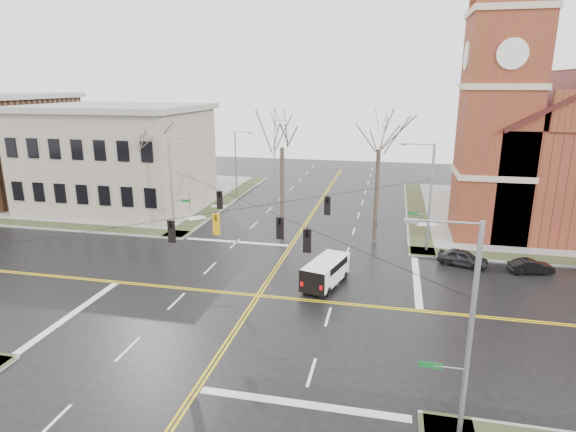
% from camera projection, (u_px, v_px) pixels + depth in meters
% --- Properties ---
extents(ground, '(120.00, 120.00, 0.00)m').
position_uv_depth(ground, '(258.00, 296.00, 32.28)').
color(ground, black).
rests_on(ground, ground).
extents(sidewalks, '(80.00, 80.00, 0.17)m').
position_uv_depth(sidewalks, '(258.00, 295.00, 32.26)').
color(sidewalks, gray).
rests_on(sidewalks, ground).
extents(road_markings, '(100.00, 100.00, 0.01)m').
position_uv_depth(road_markings, '(258.00, 295.00, 32.28)').
color(road_markings, gold).
rests_on(road_markings, ground).
extents(church, '(24.28, 27.48, 27.50)m').
position_uv_depth(church, '(562.00, 138.00, 48.23)').
color(church, brown).
rests_on(church, ground).
extents(civic_building_a, '(18.00, 14.00, 11.00)m').
position_uv_depth(civic_building_a, '(118.00, 159.00, 54.21)').
color(civic_building_a, gray).
rests_on(civic_building_a, ground).
extents(signal_pole_ne, '(2.75, 0.22, 9.00)m').
position_uv_depth(signal_pole_ne, '(428.00, 195.00, 39.44)').
color(signal_pole_ne, gray).
rests_on(signal_pole_ne, ground).
extents(signal_pole_nw, '(2.75, 0.22, 9.00)m').
position_uv_depth(signal_pole_nw, '(173.00, 183.00, 44.14)').
color(signal_pole_nw, gray).
rests_on(signal_pole_nw, ground).
extents(signal_pole_se, '(2.75, 0.22, 9.00)m').
position_uv_depth(signal_pole_se, '(466.00, 330.00, 17.79)').
color(signal_pole_se, gray).
rests_on(signal_pole_se, ground).
extents(span_wires, '(23.02, 23.02, 0.03)m').
position_uv_depth(span_wires, '(257.00, 206.00, 30.63)').
color(span_wires, black).
rests_on(span_wires, ground).
extents(traffic_signals, '(8.21, 8.26, 1.30)m').
position_uv_depth(traffic_signals, '(254.00, 220.00, 30.20)').
color(traffic_signals, black).
rests_on(traffic_signals, ground).
extents(streetlight_north_a, '(2.30, 0.20, 8.00)m').
position_uv_depth(streetlight_north_a, '(237.00, 161.00, 59.66)').
color(streetlight_north_a, gray).
rests_on(streetlight_north_a, ground).
extents(streetlight_north_b, '(2.30, 0.20, 8.00)m').
position_uv_depth(streetlight_north_b, '(275.00, 142.00, 78.49)').
color(streetlight_north_b, gray).
rests_on(streetlight_north_b, ground).
extents(cargo_van, '(3.05, 5.11, 1.83)m').
position_uv_depth(cargo_van, '(327.00, 270.00, 33.82)').
color(cargo_van, white).
rests_on(cargo_van, ground).
extents(parked_car_a, '(4.06, 2.60, 1.29)m').
position_uv_depth(parked_car_a, '(463.00, 258.00, 37.47)').
color(parked_car_a, black).
rests_on(parked_car_a, ground).
extents(parked_car_b, '(3.40, 1.84, 1.06)m').
position_uv_depth(parked_car_b, '(531.00, 266.00, 35.98)').
color(parked_car_b, black).
rests_on(parked_car_b, ground).
extents(tree_nw_far, '(4.00, 4.00, 11.52)m').
position_uv_depth(tree_nw_far, '(151.00, 142.00, 46.10)').
color(tree_nw_far, '#362B22').
rests_on(tree_nw_far, ground).
extents(tree_nw_near, '(4.00, 4.00, 12.18)m').
position_uv_depth(tree_nw_near, '(282.00, 142.00, 42.38)').
color(tree_nw_near, '#362B22').
rests_on(tree_nw_near, ground).
extents(tree_ne, '(4.00, 4.00, 12.23)m').
position_uv_depth(tree_ne, '(379.00, 143.00, 40.90)').
color(tree_ne, '#362B22').
rests_on(tree_ne, ground).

